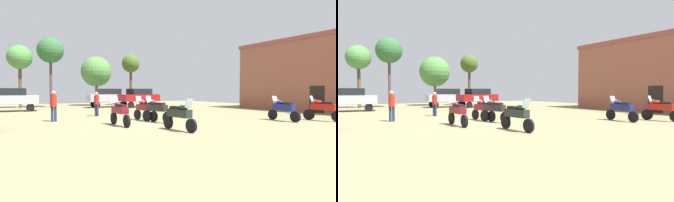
{
  "view_description": "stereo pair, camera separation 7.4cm",
  "coord_description": "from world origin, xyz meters",
  "views": [
    {
      "loc": [
        -6.5,
        -13.12,
        1.8
      ],
      "look_at": [
        3.14,
        2.11,
        1.11
      ],
      "focal_mm": 28.54,
      "sensor_mm": 36.0,
      "label": 1
    },
    {
      "loc": [
        -6.44,
        -13.16,
        1.8
      ],
      "look_at": [
        3.14,
        2.11,
        1.11
      ],
      "focal_mm": 28.54,
      "sensor_mm": 36.0,
      "label": 2
    }
  ],
  "objects": [
    {
      "name": "motorcycle_4",
      "position": [
        0.82,
        1.01,
        0.73
      ],
      "size": [
        0.68,
        2.24,
        1.45
      ],
      "rotation": [
        0.0,
        0.0,
        0.16
      ],
      "color": "black",
      "rests_on": "ground"
    },
    {
      "name": "motorcycle_8",
      "position": [
        7.64,
        -3.49,
        0.74
      ],
      "size": [
        0.62,
        2.21,
        1.46
      ],
      "rotation": [
        0.0,
        0.0,
        -0.08
      ],
      "color": "black",
      "rests_on": "ground"
    },
    {
      "name": "car_3",
      "position": [
        3.48,
        14.66,
        1.19
      ],
      "size": [
        4.36,
        1.94,
        2.0
      ],
      "rotation": [
        0.0,
        0.0,
        1.54
      ],
      "color": "black",
      "rests_on": "ground"
    },
    {
      "name": "ground_plane",
      "position": [
        0.0,
        0.0,
        0.01
      ],
      "size": [
        44.0,
        52.0,
        0.02
      ],
      "color": "#807A53"
    },
    {
      "name": "person_2",
      "position": [
        -3.86,
        3.37,
        1.06
      ],
      "size": [
        0.4,
        0.4,
        1.78
      ],
      "rotation": [
        0.0,
        0.0,
        2.96
      ],
      "color": "navy",
      "rests_on": "ground"
    },
    {
      "name": "motorcycle_5",
      "position": [
        0.93,
        -0.18,
        0.75
      ],
      "size": [
        0.82,
        2.18,
        1.48
      ],
      "rotation": [
        0.0,
        0.0,
        0.28
      ],
      "color": "black",
      "rests_on": "ground"
    },
    {
      "name": "motorcycle_6",
      "position": [
        9.6,
        -4.73,
        0.75
      ],
      "size": [
        0.67,
        2.19,
        1.48
      ],
      "rotation": [
        0.0,
        0.0,
        0.15
      ],
      "color": "black",
      "rests_on": "ground"
    },
    {
      "name": "motorcycle_7",
      "position": [
        0.26,
        -3.4,
        0.73
      ],
      "size": [
        0.62,
        2.2,
        1.44
      ],
      "rotation": [
        0.0,
        0.0,
        3.24
      ],
      "color": "black",
      "rests_on": "ground"
    },
    {
      "name": "tree_1",
      "position": [
        3.39,
        18.61,
        4.08
      ],
      "size": [
        3.59,
        3.59,
        5.87
      ],
      "color": "brown",
      "rests_on": "ground"
    },
    {
      "name": "car_1",
      "position": [
        -5.67,
        13.31,
        1.19
      ],
      "size": [
        4.45,
        2.19,
        2.0
      ],
      "rotation": [
        0.0,
        0.0,
        1.48
      ],
      "color": "black",
      "rests_on": "ground"
    },
    {
      "name": "tree_3",
      "position": [
        -1.84,
        17.52,
        6.01
      ],
      "size": [
        2.7,
        2.7,
        7.41
      ],
      "color": "brown",
      "rests_on": "ground"
    },
    {
      "name": "tree_5",
      "position": [
        -4.68,
        18.03,
        5.13
      ],
      "size": [
        2.41,
        2.41,
        6.4
      ],
      "color": "brown",
      "rests_on": "ground"
    },
    {
      "name": "tree_2",
      "position": [
        7.43,
        17.59,
        5.05
      ],
      "size": [
        2.21,
        2.21,
        6.26
      ],
      "color": "brown",
      "rests_on": "ground"
    },
    {
      "name": "person_3",
      "position": [
        -0.76,
        5.31,
        1.0
      ],
      "size": [
        0.48,
        0.48,
        1.69
      ],
      "rotation": [
        0.0,
        0.0,
        5.39
      ],
      "color": "#23344D",
      "rests_on": "ground"
    },
    {
      "name": "car_4",
      "position": [
        6.36,
        13.03,
        1.19
      ],
      "size": [
        4.46,
        2.23,
        2.0
      ],
      "rotation": [
        0.0,
        0.0,
        1.67
      ],
      "color": "black",
      "rests_on": "ground"
    },
    {
      "name": "motorcycle_2",
      "position": [
        -1.34,
        -0.36,
        0.74
      ],
      "size": [
        0.62,
        2.23,
        1.46
      ],
      "rotation": [
        0.0,
        0.0,
        0.04
      ],
      "color": "black",
      "rests_on": "ground"
    },
    {
      "name": "brick_building",
      "position": [
        18.0,
        -0.8,
        3.24
      ],
      "size": [
        6.12,
        15.24,
        6.48
      ],
      "color": "#985341",
      "rests_on": "ground"
    }
  ]
}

